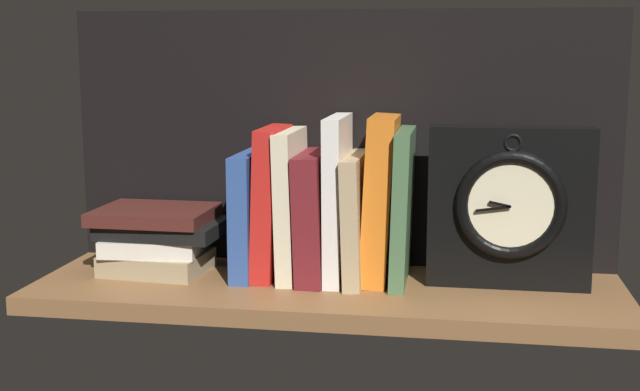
# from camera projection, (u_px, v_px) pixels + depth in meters

# --- Properties ---
(ground_plane) EXTENTS (0.82, 0.27, 0.03)m
(ground_plane) POSITION_uv_depth(u_px,v_px,m) (327.00, 293.00, 1.18)
(ground_plane) COLOR brown
(back_panel) EXTENTS (0.82, 0.01, 0.38)m
(back_panel) POSITION_uv_depth(u_px,v_px,m) (340.00, 139.00, 1.26)
(back_panel) COLOR black
(back_panel) RESTS_ON ground_plane
(book_blue_modern) EXTENTS (0.03, 0.14, 0.18)m
(book_blue_modern) POSITION_uv_depth(u_px,v_px,m) (250.00, 214.00, 1.21)
(book_blue_modern) COLOR #2D4C8E
(book_blue_modern) RESTS_ON ground_plane
(book_red_requiem) EXTENTS (0.04, 0.13, 0.22)m
(book_red_requiem) POSITION_uv_depth(u_px,v_px,m) (271.00, 202.00, 1.21)
(book_red_requiem) COLOR red
(book_red_requiem) RESTS_ON ground_plane
(book_cream_twain) EXTENTS (0.03, 0.15, 0.21)m
(book_cream_twain) POSITION_uv_depth(u_px,v_px,m) (292.00, 204.00, 1.20)
(book_cream_twain) COLOR beige
(book_cream_twain) RESTS_ON ground_plane
(book_maroon_dawkins) EXTENTS (0.04, 0.16, 0.18)m
(book_maroon_dawkins) POSITION_uv_depth(u_px,v_px,m) (315.00, 215.00, 1.20)
(book_maroon_dawkins) COLOR maroon
(book_maroon_dawkins) RESTS_ON ground_plane
(book_white_catcher) EXTENTS (0.03, 0.14, 0.23)m
(book_white_catcher) POSITION_uv_depth(u_px,v_px,m) (338.00, 198.00, 1.19)
(book_white_catcher) COLOR silver
(book_white_catcher) RESTS_ON ground_plane
(book_tan_shortstories) EXTENTS (0.03, 0.17, 0.18)m
(book_tan_shortstories) POSITION_uv_depth(u_px,v_px,m) (356.00, 217.00, 1.19)
(book_tan_shortstories) COLOR tan
(book_tan_shortstories) RESTS_ON ground_plane
(book_orange_pandolfini) EXTENTS (0.05, 0.12, 0.24)m
(book_orange_pandolfini) POSITION_uv_depth(u_px,v_px,m) (380.00, 199.00, 1.18)
(book_orange_pandolfini) COLOR orange
(book_orange_pandolfini) RESTS_ON ground_plane
(book_green_romantic) EXTENTS (0.03, 0.15, 0.22)m
(book_green_romantic) POSITION_uv_depth(u_px,v_px,m) (403.00, 206.00, 1.18)
(book_green_romantic) COLOR #476B44
(book_green_romantic) RESTS_ON ground_plane
(framed_clock) EXTENTS (0.22, 0.07, 0.22)m
(framed_clock) POSITION_uv_depth(u_px,v_px,m) (509.00, 207.00, 1.15)
(framed_clock) COLOR black
(framed_clock) RESTS_ON ground_plane
(book_stack_side) EXTENTS (0.19, 0.14, 0.09)m
(book_stack_side) POSITION_uv_depth(u_px,v_px,m) (158.00, 237.00, 1.24)
(book_stack_side) COLOR #9E8966
(book_stack_side) RESTS_ON ground_plane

